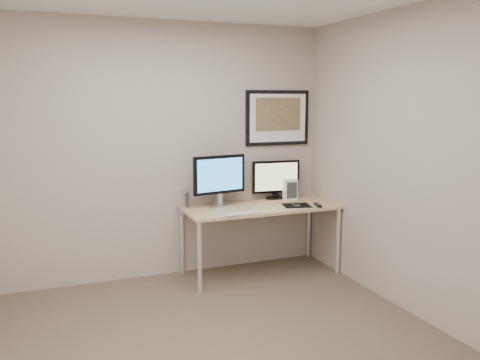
{
  "coord_description": "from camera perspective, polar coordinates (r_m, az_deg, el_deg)",
  "views": [
    {
      "loc": [
        -1.11,
        -3.36,
        1.84
      ],
      "look_at": [
        0.67,
        1.1,
        1.06
      ],
      "focal_mm": 38.0,
      "sensor_mm": 36.0,
      "label": 1
    }
  ],
  "objects": [
    {
      "name": "floor",
      "position": [
        3.99,
        -3.28,
        -18.21
      ],
      "size": [
        3.6,
        3.6,
        0.0
      ],
      "primitive_type": "plane",
      "color": "brown",
      "rests_on": "ground"
    },
    {
      "name": "room",
      "position": [
        3.98,
        -5.57,
        6.37
      ],
      "size": [
        3.6,
        3.6,
        3.6
      ],
      "color": "white",
      "rests_on": "ground"
    },
    {
      "name": "desk",
      "position": [
        5.3,
        2.28,
        -3.59
      ],
      "size": [
        1.6,
        0.7,
        0.73
      ],
      "color": "#A68D50",
      "rests_on": "floor"
    },
    {
      "name": "framed_art",
      "position": [
        5.62,
        4.23,
        6.98
      ],
      "size": [
        0.75,
        0.04,
        0.6
      ],
      "color": "black",
      "rests_on": "room"
    },
    {
      "name": "monitor_large",
      "position": [
        5.2,
        -2.33,
        0.19
      ],
      "size": [
        0.58,
        0.23,
        0.53
      ],
      "rotation": [
        0.0,
        0.0,
        0.16
      ],
      "color": "#B7B7BC",
      "rests_on": "desk"
    },
    {
      "name": "monitor_tv",
      "position": [
        5.61,
        4.06,
        0.17
      ],
      "size": [
        0.54,
        0.15,
        0.43
      ],
      "rotation": [
        0.0,
        0.0,
        -0.09
      ],
      "color": "black",
      "rests_on": "desk"
    },
    {
      "name": "speaker_left",
      "position": [
        5.19,
        -6.21,
        -2.18
      ],
      "size": [
        0.09,
        0.09,
        0.18
      ],
      "primitive_type": "cylinder",
      "rotation": [
        0.0,
        0.0,
        0.4
      ],
      "color": "#B7B7BC",
      "rests_on": "desk"
    },
    {
      "name": "speaker_right",
      "position": [
        5.4,
        -2.5,
        -1.65
      ],
      "size": [
        0.09,
        0.09,
        0.18
      ],
      "primitive_type": "cylinder",
      "rotation": [
        0.0,
        0.0,
        0.22
      ],
      "color": "#B7B7BC",
      "rests_on": "desk"
    },
    {
      "name": "keyboard",
      "position": [
        4.9,
        0.25,
        -3.77
      ],
      "size": [
        0.4,
        0.16,
        0.01
      ],
      "primitive_type": "cube",
      "rotation": [
        0.0,
        0.0,
        0.14
      ],
      "color": "silver",
      "rests_on": "desk"
    },
    {
      "name": "mousepad",
      "position": [
        5.32,
        6.37,
        -2.85
      ],
      "size": [
        0.33,
        0.3,
        0.0
      ],
      "primitive_type": "cube",
      "rotation": [
        0.0,
        0.0,
        -0.23
      ],
      "color": "black",
      "rests_on": "desk"
    },
    {
      "name": "mouse",
      "position": [
        5.29,
        6.29,
        -2.71
      ],
      "size": [
        0.07,
        0.1,
        0.03
      ],
      "primitive_type": "ellipsoid",
      "rotation": [
        0.0,
        0.0,
        -0.16
      ],
      "color": "black",
      "rests_on": "mousepad"
    },
    {
      "name": "remote",
      "position": [
        5.33,
        8.73,
        -2.77
      ],
      "size": [
        0.1,
        0.19,
        0.02
      ],
      "primitive_type": "cube",
      "rotation": [
        0.0,
        0.0,
        -0.28
      ],
      "color": "black",
      "rests_on": "desk"
    },
    {
      "name": "fan_unit",
      "position": [
        5.6,
        5.65,
        -1.06
      ],
      "size": [
        0.16,
        0.12,
        0.22
      ],
      "primitive_type": "cube",
      "rotation": [
        0.0,
        0.0,
        -0.12
      ],
      "color": "silver",
      "rests_on": "desk"
    }
  ]
}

